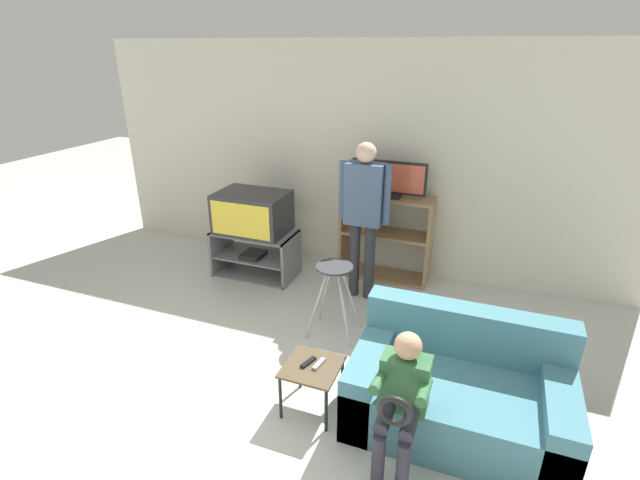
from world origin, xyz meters
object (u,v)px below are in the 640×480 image
at_px(television_main, 252,212).
at_px(television_flat, 389,180).
at_px(remote_control_white, 319,364).
at_px(couch, 458,392).
at_px(tv_stand, 256,254).
at_px(folding_stool, 334,280).
at_px(snack_table, 312,372).
at_px(person_standing_adult, 364,207).
at_px(media_shelf, 386,236).
at_px(remote_control_black, 308,362).
at_px(person_seated_child, 402,395).

relative_size(television_main, television_flat, 0.97).
distance_m(remote_control_white, couch, 1.00).
distance_m(tv_stand, television_main, 0.50).
distance_m(television_main, folding_stool, 1.55).
height_order(snack_table, person_standing_adult, person_standing_adult).
distance_m(media_shelf, television_flat, 0.67).
relative_size(couch, person_standing_adult, 0.88).
height_order(remote_control_black, person_seated_child, person_seated_child).
xyz_separation_m(television_flat, person_standing_adult, (-0.12, -0.52, -0.16)).
distance_m(folding_stool, remote_control_white, 1.01).
bearing_deg(person_standing_adult, television_flat, 77.05).
distance_m(snack_table, person_standing_adult, 1.90).
distance_m(television_flat, person_standing_adult, 0.56).
bearing_deg(television_main, person_standing_adult, -3.02).
bearing_deg(television_main, snack_table, -51.36).
distance_m(media_shelf, couch, 2.32).
height_order(television_main, person_seated_child, television_main).
relative_size(television_flat, remote_control_white, 5.71).
bearing_deg(television_main, folding_stool, -33.23).
relative_size(television_main, folding_stool, 1.12).
distance_m(media_shelf, snack_table, 2.31).
bearing_deg(remote_control_black, television_main, 146.59).
xyz_separation_m(television_main, television_flat, (1.45, 0.45, 0.41)).
relative_size(tv_stand, remote_control_white, 6.64).
height_order(folding_stool, snack_table, folding_stool).
bearing_deg(remote_control_white, remote_control_black, -161.31).
relative_size(television_flat, remote_control_black, 5.71).
xyz_separation_m(tv_stand, television_flat, (1.43, 0.47, 0.91)).
height_order(television_flat, couch, television_flat).
xyz_separation_m(television_main, person_standing_adult, (1.33, -0.07, 0.25)).
bearing_deg(media_shelf, tv_stand, -161.13).
xyz_separation_m(media_shelf, television_flat, (-0.00, -0.02, 0.67)).
relative_size(television_main, person_standing_adult, 0.48).
bearing_deg(person_standing_adult, couch, -52.86).
height_order(remote_control_black, couch, couch).
bearing_deg(folding_stool, tv_stand, 146.97).
distance_m(television_main, person_standing_adult, 1.35).
bearing_deg(person_seated_child, television_flat, 105.79).
distance_m(folding_stool, person_seated_child, 1.54).
bearing_deg(snack_table, media_shelf, 90.56).
relative_size(tv_stand, remote_control_black, 6.64).
bearing_deg(person_seated_child, television_main, 135.89).
relative_size(remote_control_white, person_seated_child, 0.15).
bearing_deg(folding_stool, television_flat, 83.04).
bearing_deg(media_shelf, television_main, -162.11).
bearing_deg(couch, remote_control_white, -167.50).
height_order(media_shelf, couch, media_shelf).
xyz_separation_m(remote_control_white, couch, (0.97, 0.21, -0.13)).
xyz_separation_m(folding_stool, snack_table, (0.18, -1.00, -0.23)).
relative_size(television_flat, folding_stool, 1.16).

